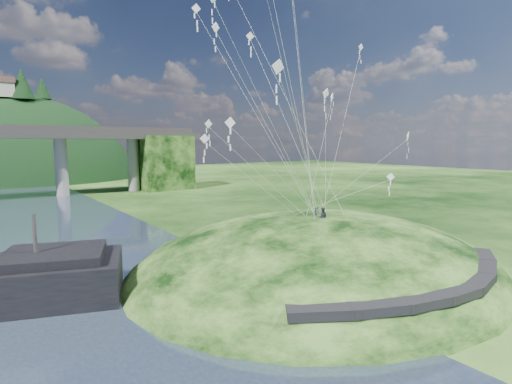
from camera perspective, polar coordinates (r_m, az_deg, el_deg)
ground at (r=31.17m, az=0.53°, el=-14.57°), size 320.00×320.00×0.00m
grass_hill at (r=38.02m, az=8.67°, el=-12.99°), size 36.00×32.00×13.00m
footpath at (r=29.69m, az=24.49°, el=-12.08°), size 22.29×5.84×0.83m
wooden_dock at (r=32.83m, az=-6.52°, el=-12.69°), size 13.40×6.04×0.96m
kite_flyers at (r=35.56m, az=9.27°, el=-2.16°), size 1.08×1.76×1.75m
kite_swarm at (r=33.21m, az=3.51°, el=19.18°), size 19.00×16.30×20.51m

